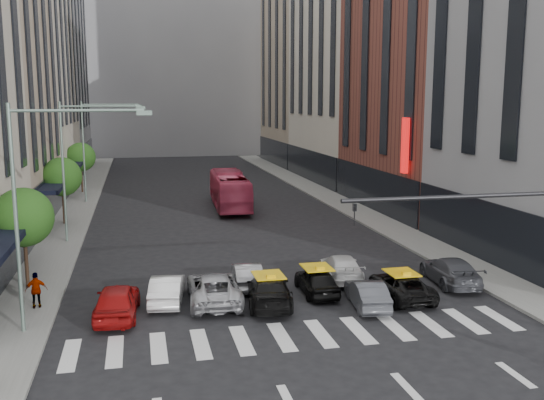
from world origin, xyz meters
TOP-DOWN VIEW (x-y plane):
  - ground at (0.00, 0.00)m, footprint 160.00×160.00m
  - sidewalk_left at (-11.50, 30.00)m, footprint 3.00×96.00m
  - sidewalk_right at (11.50, 30.00)m, footprint 3.00×96.00m
  - building_left_c at (-17.00, 46.00)m, footprint 8.00×20.00m
  - building_left_d at (-17.00, 65.00)m, footprint 8.00×18.00m
  - building_right_b at (17.00, 27.00)m, footprint 8.00×18.00m
  - building_right_c at (17.00, 46.00)m, footprint 8.00×20.00m
  - building_right_d at (17.00, 65.00)m, footprint 8.00×18.00m
  - building_far at (0.00, 85.00)m, footprint 30.00×10.00m
  - tree_near at (-11.80, 10.00)m, footprint 2.88×2.88m
  - tree_mid at (-11.80, 26.00)m, footprint 2.88×2.88m
  - tree_far at (-11.80, 42.00)m, footprint 2.88×2.88m
  - streetlamp_near at (-10.04, 4.00)m, footprint 5.38×0.25m
  - streetlamp_mid at (-10.04, 20.00)m, footprint 5.38×0.25m
  - streetlamp_far at (-10.04, 36.00)m, footprint 5.38×0.25m
  - traffic_signal at (7.69, -1.00)m, footprint 10.10×0.20m
  - liberty_sign at (12.60, 20.00)m, footprint 0.30×0.70m
  - car_red at (-7.40, 5.16)m, footprint 2.09×4.50m
  - car_white_front at (-5.20, 6.64)m, footprint 1.94×4.15m
  - car_silver at (-3.09, 6.18)m, footprint 2.55×5.15m
  - taxi_left at (-0.70, 5.33)m, footprint 2.54×4.97m
  - taxi_center at (1.90, 6.36)m, footprint 1.61×3.85m
  - car_grey_mid at (3.58, 4.08)m, footprint 1.79×3.94m
  - taxi_right at (5.60, 4.87)m, footprint 2.16×4.47m
  - car_grey_curb at (9.00, 6.45)m, footprint 2.45×4.91m
  - car_row2_left at (-1.18, 8.14)m, footprint 1.63×3.92m
  - car_row2_right at (3.87, 8.46)m, footprint 2.36×4.60m
  - bus at (1.37, 30.68)m, footprint 3.16×11.28m
  - pedestrian_far at (-10.89, 6.78)m, footprint 0.98×0.48m

SIDE VIEW (x-z plane):
  - ground at x=0.00m, z-range 0.00..0.00m
  - sidewalk_left at x=-11.50m, z-range 0.00..0.15m
  - sidewalk_right at x=11.50m, z-range 0.00..0.15m
  - taxi_right at x=5.60m, z-range 0.00..1.23m
  - car_grey_mid at x=3.58m, z-range 0.00..1.25m
  - car_row2_left at x=-1.18m, z-range 0.00..1.26m
  - car_row2_right at x=3.87m, z-range 0.00..1.28m
  - taxi_center at x=1.90m, z-range 0.00..1.30m
  - car_white_front at x=-5.20m, z-range 0.00..1.32m
  - car_grey_curb at x=9.00m, z-range 0.00..1.37m
  - taxi_left at x=-0.70m, z-range 0.00..1.38m
  - car_silver at x=-3.09m, z-range 0.00..1.41m
  - car_red at x=-7.40m, z-range 0.00..1.49m
  - pedestrian_far at x=-10.89m, z-range 0.15..1.76m
  - bus at x=1.37m, z-range 0.00..3.11m
  - tree_near at x=-11.80m, z-range 1.18..6.13m
  - tree_mid at x=-11.80m, z-range 1.18..6.13m
  - tree_far at x=-11.80m, z-range 1.18..6.13m
  - traffic_signal at x=7.69m, z-range 1.47..7.47m
  - streetlamp_near at x=-10.04m, z-range 1.40..10.40m
  - streetlamp_mid at x=-10.04m, z-range 1.40..10.40m
  - streetlamp_far at x=-10.04m, z-range 1.40..10.40m
  - liberty_sign at x=12.60m, z-range 4.00..8.00m
  - building_right_b at x=17.00m, z-range 0.00..26.00m
  - building_right_d at x=17.00m, z-range 0.00..28.00m
  - building_left_d at x=-17.00m, z-range 0.00..30.00m
  - building_left_c at x=-17.00m, z-range 0.00..36.00m
  - building_far at x=0.00m, z-range 0.00..36.00m
  - building_right_c at x=17.00m, z-range 0.00..40.00m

